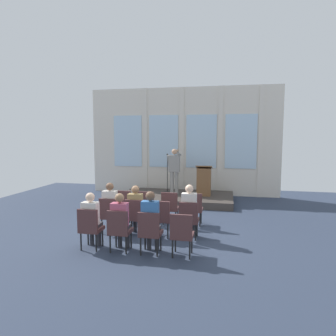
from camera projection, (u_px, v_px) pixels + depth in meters
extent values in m
plane|color=#2D384C|center=(149.00, 235.00, 7.60)|extent=(14.23, 14.23, 0.00)
cube|color=silver|center=(182.00, 142.00, 12.69)|extent=(8.10, 0.10, 4.55)
cube|color=silver|center=(128.00, 141.00, 13.11)|extent=(1.27, 0.04, 2.23)
cube|color=silver|center=(145.00, 141.00, 12.96)|extent=(0.20, 0.08, 4.55)
cube|color=silver|center=(164.00, 141.00, 12.79)|extent=(1.27, 0.04, 2.23)
cube|color=silver|center=(182.00, 142.00, 12.64)|extent=(0.20, 0.08, 4.55)
cube|color=silver|center=(201.00, 141.00, 12.47)|extent=(1.27, 0.04, 2.23)
cube|color=silver|center=(220.00, 142.00, 12.32)|extent=(0.20, 0.08, 4.55)
cube|color=silver|center=(241.00, 142.00, 12.14)|extent=(1.27, 0.04, 2.23)
cube|color=silver|center=(261.00, 142.00, 11.99)|extent=(0.20, 0.08, 4.55)
cube|color=#3F3833|center=(176.00, 198.00, 11.48)|extent=(4.30, 2.35, 0.26)
cylinder|color=gray|center=(172.00, 183.00, 11.58)|extent=(0.14, 0.14, 0.87)
cylinder|color=gray|center=(177.00, 183.00, 11.54)|extent=(0.14, 0.14, 0.87)
cube|color=gray|center=(174.00, 164.00, 11.48)|extent=(0.42, 0.22, 0.65)
cube|color=#B28C19|center=(175.00, 161.00, 11.58)|extent=(0.06, 0.01, 0.39)
sphere|color=tan|center=(174.00, 152.00, 11.43)|extent=(0.21, 0.21, 0.21)
cylinder|color=gray|center=(169.00, 161.00, 11.59)|extent=(0.09, 0.28, 0.45)
cylinder|color=gray|center=(179.00, 154.00, 11.53)|extent=(0.15, 0.36, 0.15)
cylinder|color=gray|center=(178.00, 153.00, 11.67)|extent=(0.11, 0.34, 0.15)
sphere|color=tan|center=(177.00, 151.00, 11.93)|extent=(0.10, 0.10, 0.10)
cylinder|color=black|center=(167.00, 192.00, 11.92)|extent=(0.28, 0.28, 0.03)
cylinder|color=black|center=(167.00, 174.00, 11.84)|extent=(0.02, 0.02, 1.45)
sphere|color=#262626|center=(167.00, 155.00, 11.76)|extent=(0.07, 0.07, 0.07)
cube|color=brown|center=(204.00, 182.00, 11.23)|extent=(0.52, 0.40, 1.05)
cube|color=brown|center=(204.00, 167.00, 11.19)|extent=(0.60, 0.48, 0.14)
cylinder|color=black|center=(133.00, 213.00, 8.97)|extent=(0.04, 0.04, 0.40)
cylinder|color=black|center=(122.00, 212.00, 9.04)|extent=(0.04, 0.04, 0.40)
cylinder|color=black|center=(129.00, 216.00, 8.64)|extent=(0.04, 0.04, 0.40)
cylinder|color=black|center=(118.00, 215.00, 8.71)|extent=(0.04, 0.04, 0.40)
cube|color=#4C2D2D|center=(125.00, 206.00, 8.82)|extent=(0.46, 0.44, 0.08)
cube|color=#4C2D2D|center=(123.00, 199.00, 8.60)|extent=(0.46, 0.06, 0.46)
cylinder|color=black|center=(155.00, 214.00, 8.84)|extent=(0.04, 0.04, 0.40)
cylinder|color=black|center=(143.00, 214.00, 8.91)|extent=(0.04, 0.04, 0.40)
cylinder|color=black|center=(152.00, 217.00, 8.50)|extent=(0.04, 0.04, 0.40)
cylinder|color=black|center=(140.00, 217.00, 8.58)|extent=(0.04, 0.04, 0.40)
cube|color=#4C2D2D|center=(148.00, 207.00, 8.68)|extent=(0.46, 0.44, 0.08)
cube|color=#4C2D2D|center=(146.00, 200.00, 8.47)|extent=(0.46, 0.06, 0.46)
cylinder|color=black|center=(178.00, 215.00, 8.70)|extent=(0.04, 0.04, 0.40)
cylinder|color=black|center=(166.00, 215.00, 8.77)|extent=(0.04, 0.04, 0.40)
cylinder|color=black|center=(176.00, 219.00, 8.37)|extent=(0.04, 0.04, 0.40)
cylinder|color=black|center=(163.00, 218.00, 8.44)|extent=(0.04, 0.04, 0.40)
cube|color=#4C2D2D|center=(171.00, 208.00, 8.54)|extent=(0.46, 0.44, 0.08)
cube|color=#4C2D2D|center=(169.00, 201.00, 8.33)|extent=(0.46, 0.06, 0.46)
cylinder|color=black|center=(201.00, 217.00, 8.56)|extent=(0.04, 0.04, 0.40)
cylinder|color=black|center=(189.00, 216.00, 8.63)|extent=(0.04, 0.04, 0.40)
cylinder|color=black|center=(200.00, 220.00, 8.23)|extent=(0.04, 0.04, 0.40)
cylinder|color=black|center=(187.00, 219.00, 8.30)|extent=(0.04, 0.04, 0.40)
cube|color=#4C2D2D|center=(194.00, 210.00, 8.41)|extent=(0.46, 0.44, 0.08)
cube|color=#4C2D2D|center=(194.00, 202.00, 8.19)|extent=(0.46, 0.06, 0.46)
cylinder|color=black|center=(120.00, 224.00, 7.89)|extent=(0.04, 0.04, 0.40)
cylinder|color=black|center=(107.00, 223.00, 7.96)|extent=(0.04, 0.04, 0.40)
cylinder|color=black|center=(115.00, 227.00, 7.56)|extent=(0.04, 0.04, 0.40)
cylinder|color=black|center=(102.00, 227.00, 7.63)|extent=(0.04, 0.04, 0.40)
cube|color=#4C2D2D|center=(111.00, 216.00, 7.74)|extent=(0.46, 0.44, 0.08)
cube|color=#4C2D2D|center=(108.00, 208.00, 7.52)|extent=(0.46, 0.06, 0.46)
cylinder|color=#2D2D33|center=(110.00, 222.00, 7.95)|extent=(0.10, 0.10, 0.44)
cylinder|color=#2D2D33|center=(117.00, 223.00, 7.92)|extent=(0.10, 0.10, 0.44)
cube|color=#2D2D33|center=(112.00, 213.00, 7.79)|extent=(0.34, 0.36, 0.12)
cube|color=silver|center=(110.00, 202.00, 7.64)|extent=(0.36, 0.20, 0.56)
sphere|color=brown|center=(110.00, 187.00, 7.62)|extent=(0.20, 0.20, 0.20)
cylinder|color=black|center=(145.00, 225.00, 7.76)|extent=(0.04, 0.04, 0.40)
cylinder|color=black|center=(132.00, 224.00, 7.83)|extent=(0.04, 0.04, 0.40)
cylinder|color=black|center=(141.00, 229.00, 7.42)|extent=(0.04, 0.04, 0.40)
cylinder|color=black|center=(127.00, 228.00, 7.50)|extent=(0.04, 0.04, 0.40)
cube|color=#4C2D2D|center=(136.00, 218.00, 7.60)|extent=(0.46, 0.44, 0.08)
cube|color=#4C2D2D|center=(134.00, 209.00, 7.38)|extent=(0.46, 0.06, 0.46)
cylinder|color=#2D2D33|center=(135.00, 224.00, 7.82)|extent=(0.10, 0.10, 0.44)
cylinder|color=#2D2D33|center=(142.00, 224.00, 7.78)|extent=(0.10, 0.10, 0.44)
cube|color=#2D2D33|center=(137.00, 215.00, 7.65)|extent=(0.34, 0.36, 0.12)
cube|color=#997F4C|center=(135.00, 204.00, 7.51)|extent=(0.36, 0.20, 0.51)
sphere|color=#8C6647|center=(135.00, 189.00, 7.49)|extent=(0.20, 0.20, 0.20)
cylinder|color=black|center=(170.00, 227.00, 7.62)|extent=(0.04, 0.04, 0.40)
cylinder|color=black|center=(157.00, 226.00, 7.69)|extent=(0.04, 0.04, 0.40)
cylinder|color=black|center=(168.00, 231.00, 7.29)|extent=(0.04, 0.04, 0.40)
cylinder|color=black|center=(154.00, 230.00, 7.36)|extent=(0.04, 0.04, 0.40)
cube|color=#4C2D2D|center=(162.00, 219.00, 7.46)|extent=(0.46, 0.44, 0.08)
cube|color=#4C2D2D|center=(160.00, 210.00, 7.25)|extent=(0.46, 0.06, 0.46)
cylinder|color=black|center=(197.00, 228.00, 7.48)|extent=(0.04, 0.04, 0.40)
cylinder|color=black|center=(183.00, 228.00, 7.55)|extent=(0.04, 0.04, 0.40)
cylinder|color=black|center=(196.00, 233.00, 7.15)|extent=(0.04, 0.04, 0.40)
cylinder|color=black|center=(181.00, 232.00, 7.22)|extent=(0.04, 0.04, 0.40)
cube|color=#4C2D2D|center=(189.00, 221.00, 7.33)|extent=(0.46, 0.44, 0.08)
cube|color=#4C2D2D|center=(188.00, 212.00, 7.11)|extent=(0.46, 0.06, 0.46)
cylinder|color=#2D2D33|center=(187.00, 227.00, 7.54)|extent=(0.10, 0.10, 0.44)
cylinder|color=#2D2D33|center=(194.00, 227.00, 7.51)|extent=(0.10, 0.10, 0.44)
cube|color=#2D2D33|center=(190.00, 218.00, 7.38)|extent=(0.34, 0.36, 0.12)
cube|color=silver|center=(189.00, 205.00, 7.23)|extent=(0.36, 0.20, 0.58)
sphere|color=beige|center=(189.00, 189.00, 7.21)|extent=(0.20, 0.20, 0.20)
cylinder|color=black|center=(103.00, 238.00, 6.81)|extent=(0.04, 0.04, 0.40)
cylinder|color=black|center=(88.00, 237.00, 6.88)|extent=(0.04, 0.04, 0.40)
cylinder|color=black|center=(96.00, 243.00, 6.48)|extent=(0.04, 0.04, 0.40)
cylinder|color=black|center=(81.00, 242.00, 6.55)|extent=(0.04, 0.04, 0.40)
cube|color=#4C2D2D|center=(92.00, 229.00, 6.66)|extent=(0.46, 0.44, 0.08)
cube|color=#4C2D2D|center=(87.00, 220.00, 6.44)|extent=(0.46, 0.06, 0.46)
cylinder|color=#2D2D33|center=(92.00, 236.00, 6.87)|extent=(0.10, 0.10, 0.44)
cylinder|color=#2D2D33|center=(99.00, 236.00, 6.84)|extent=(0.10, 0.10, 0.44)
cube|color=#2D2D33|center=(93.00, 226.00, 6.71)|extent=(0.34, 0.36, 0.12)
cube|color=silver|center=(90.00, 214.00, 6.57)|extent=(0.36, 0.20, 0.51)
sphere|color=beige|center=(90.00, 197.00, 6.55)|extent=(0.20, 0.20, 0.20)
cylinder|color=black|center=(131.00, 240.00, 6.68)|extent=(0.04, 0.04, 0.40)
cylinder|color=black|center=(116.00, 239.00, 6.75)|extent=(0.04, 0.04, 0.40)
cylinder|color=black|center=(126.00, 245.00, 6.34)|extent=(0.04, 0.04, 0.40)
cylinder|color=black|center=(110.00, 244.00, 6.42)|extent=(0.04, 0.04, 0.40)
cube|color=#4C2D2D|center=(121.00, 231.00, 6.52)|extent=(0.46, 0.44, 0.08)
cube|color=#4C2D2D|center=(117.00, 222.00, 6.30)|extent=(0.46, 0.06, 0.46)
cylinder|color=#2D2D33|center=(120.00, 238.00, 6.74)|extent=(0.10, 0.10, 0.44)
cylinder|color=#2D2D33|center=(127.00, 238.00, 6.70)|extent=(0.10, 0.10, 0.44)
cube|color=#2D2D33|center=(122.00, 228.00, 6.57)|extent=(0.34, 0.36, 0.12)
cube|color=#B24C66|center=(120.00, 215.00, 6.43)|extent=(0.36, 0.20, 0.52)
sphere|color=#8C6647|center=(120.00, 198.00, 6.41)|extent=(0.20, 0.20, 0.20)
cylinder|color=black|center=(161.00, 242.00, 6.54)|extent=(0.04, 0.04, 0.40)
cylinder|color=black|center=(145.00, 241.00, 6.61)|extent=(0.04, 0.04, 0.40)
cylinder|color=black|center=(157.00, 248.00, 6.21)|extent=(0.04, 0.04, 0.40)
cylinder|color=black|center=(141.00, 246.00, 6.28)|extent=(0.04, 0.04, 0.40)
cube|color=#4C2D2D|center=(151.00, 233.00, 6.38)|extent=(0.46, 0.44, 0.08)
cube|color=#4C2D2D|center=(148.00, 224.00, 6.17)|extent=(0.46, 0.06, 0.46)
cylinder|color=#2D2D33|center=(149.00, 240.00, 6.60)|extent=(0.10, 0.10, 0.44)
cylinder|color=#2D2D33|center=(157.00, 241.00, 6.56)|extent=(0.10, 0.10, 0.44)
cube|color=#2D2D33|center=(152.00, 230.00, 6.43)|extent=(0.34, 0.36, 0.12)
cube|color=#3366A5|center=(150.00, 215.00, 6.29)|extent=(0.36, 0.20, 0.59)
sphere|color=brown|center=(150.00, 196.00, 6.26)|extent=(0.20, 0.20, 0.20)
cylinder|color=black|center=(192.00, 244.00, 6.40)|extent=(0.04, 0.04, 0.40)
cylinder|color=black|center=(175.00, 243.00, 6.47)|extent=(0.04, 0.04, 0.40)
cylinder|color=black|center=(190.00, 250.00, 6.07)|extent=(0.04, 0.04, 0.40)
cylinder|color=black|center=(172.00, 249.00, 6.14)|extent=(0.04, 0.04, 0.40)
cube|color=#4C2D2D|center=(182.00, 235.00, 6.25)|extent=(0.46, 0.44, 0.08)
cube|color=#4C2D2D|center=(181.00, 226.00, 6.03)|extent=(0.46, 0.06, 0.46)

